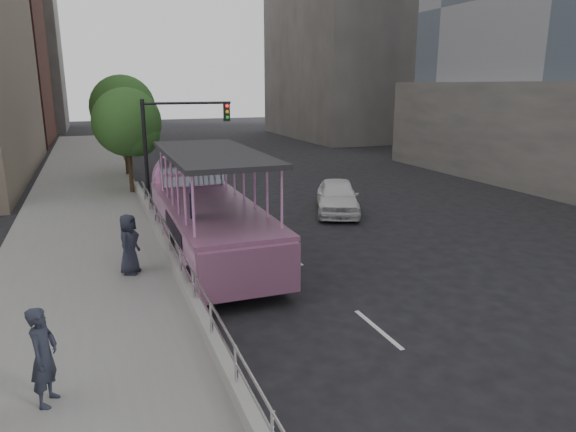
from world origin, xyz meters
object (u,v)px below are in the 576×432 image
object	(u,v)px
parking_sign	(192,221)
pedestrian_far	(129,244)
duck_boat	(205,212)
street_tree_near	(129,125)
car	(337,196)
pedestrian_near	(44,356)
traffic_signal	(171,136)
street_tree_far	(125,110)

from	to	relation	value
parking_sign	pedestrian_far	bearing A→B (deg)	168.66
duck_boat	street_tree_near	size ratio (longest dim) A/B	1.98
car	pedestrian_near	size ratio (longest dim) A/B	2.52
parking_sign	traffic_signal	bearing A→B (deg)	84.84
pedestrian_far	traffic_signal	world-z (taller)	traffic_signal
traffic_signal	pedestrian_near	bearing A→B (deg)	-106.59
pedestrian_far	pedestrian_near	bearing A→B (deg)	-169.19
duck_boat	street_tree_far	world-z (taller)	street_tree_far
street_tree_near	pedestrian_near	bearing A→B (deg)	-99.03
car	parking_sign	world-z (taller)	parking_sign
parking_sign	street_tree_near	bearing A→B (deg)	93.28
car	traffic_signal	xyz separation A→B (m)	(-6.98, 3.51, 2.71)
pedestrian_far	street_tree_near	world-z (taller)	street_tree_near
pedestrian_far	street_tree_far	bearing A→B (deg)	23.50
pedestrian_far	parking_sign	size ratio (longest dim) A/B	0.62
pedestrian_far	traffic_signal	bearing A→B (deg)	11.03
duck_boat	street_tree_far	bearing A→B (deg)	95.35
car	pedestrian_far	world-z (taller)	pedestrian_far
traffic_signal	street_tree_far	bearing A→B (deg)	98.43
pedestrian_far	parking_sign	bearing A→B (deg)	-73.81
car	street_tree_near	bearing A→B (deg)	164.05
pedestrian_near	parking_sign	size ratio (longest dim) A/B	0.62
pedestrian_far	street_tree_near	distance (m)	12.87
duck_boat	car	bearing A→B (deg)	24.92
car	pedestrian_far	distance (m)	11.20
pedestrian_near	traffic_signal	world-z (taller)	traffic_signal
pedestrian_far	traffic_signal	xyz separation A→B (m)	(2.70, 9.13, 2.28)
car	traffic_signal	distance (m)	8.27
parking_sign	traffic_signal	size ratio (longest dim) A/B	0.57
duck_boat	car	distance (m)	7.60
traffic_signal	street_tree_far	distance (m)	9.57
pedestrian_near	parking_sign	bearing A→B (deg)	-12.07
parking_sign	street_tree_far	xyz separation A→B (m)	(-0.54, 18.93, 2.46)
parking_sign	car	bearing A→B (deg)	37.37
pedestrian_far	street_tree_far	distance (m)	18.86
street_tree_far	parking_sign	bearing A→B (deg)	-88.37
duck_boat	parking_sign	distance (m)	2.99
street_tree_near	street_tree_far	size ratio (longest dim) A/B	0.89
pedestrian_far	street_tree_far	size ratio (longest dim) A/B	0.28
car	pedestrian_near	xyz separation A→B (m)	(-11.57, -11.89, 0.43)
parking_sign	duck_boat	bearing A→B (deg)	70.85
traffic_signal	street_tree_near	distance (m)	3.80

